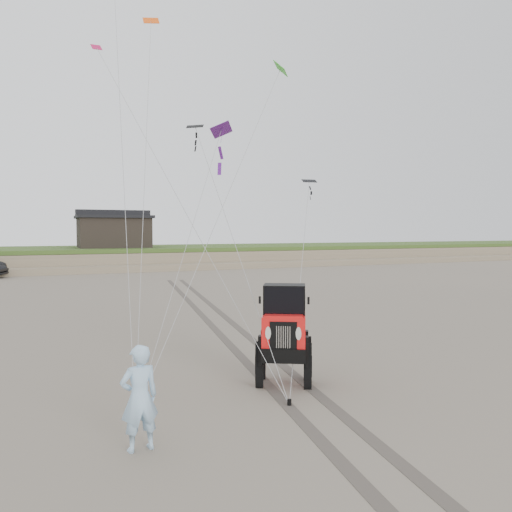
{
  "coord_description": "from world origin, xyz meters",
  "views": [
    {
      "loc": [
        -3.81,
        -9.2,
        3.29
      ],
      "look_at": [
        1.4,
        3.0,
        2.6
      ],
      "focal_mm": 35.0,
      "sensor_mm": 36.0,
      "label": 1
    }
  ],
  "objects": [
    {
      "name": "ground",
      "position": [
        0.0,
        0.0,
        0.0
      ],
      "size": [
        160.0,
        160.0,
        0.0
      ],
      "primitive_type": "plane",
      "color": "#6B6054",
      "rests_on": "ground"
    },
    {
      "name": "dune_ridge",
      "position": [
        0.0,
        37.5,
        0.82
      ],
      "size": [
        160.0,
        14.25,
        1.73
      ],
      "color": "#7A6B54",
      "rests_on": "ground"
    },
    {
      "name": "cabin",
      "position": [
        2.0,
        37.0,
        3.24
      ],
      "size": [
        6.4,
        5.4,
        3.35
      ],
      "color": "black",
      "rests_on": "dune_ridge"
    },
    {
      "name": "jeep",
      "position": [
        0.85,
        0.2,
        0.85
      ],
      "size": [
        3.91,
        4.95,
        1.7
      ],
      "primitive_type": null,
      "rotation": [
        0.0,
        0.0,
        -0.5
      ],
      "color": "red",
      "rests_on": "ground"
    },
    {
      "name": "man",
      "position": [
        -2.54,
        -1.8,
        0.8
      ],
      "size": [
        0.63,
        0.46,
        1.6
      ],
      "primitive_type": "imported",
      "rotation": [
        0.0,
        0.0,
        3.29
      ],
      "color": "#94CBE5",
      "rests_on": "ground"
    },
    {
      "name": "kite_flock",
      "position": [
        1.87,
        8.42,
        8.39
      ],
      "size": [
        7.08,
        8.76,
        7.7
      ],
      "color": "black",
      "rests_on": "ground"
    },
    {
      "name": "stake_main",
      "position": [
        -2.38,
        -0.41,
        0.06
      ],
      "size": [
        0.08,
        0.08,
        0.12
      ],
      "primitive_type": "cylinder",
      "color": "black",
      "rests_on": "ground"
    },
    {
      "name": "stake_aux",
      "position": [
        0.37,
        -0.99,
        0.06
      ],
      "size": [
        0.08,
        0.08,
        0.12
      ],
      "primitive_type": "cylinder",
      "color": "black",
      "rests_on": "ground"
    },
    {
      "name": "tire_tracks",
      "position": [
        2.0,
        8.0,
        0.0
      ],
      "size": [
        5.22,
        29.74,
        0.01
      ],
      "color": "#4C443D",
      "rests_on": "ground"
    }
  ]
}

